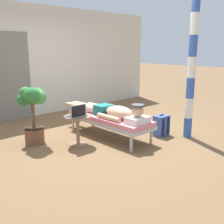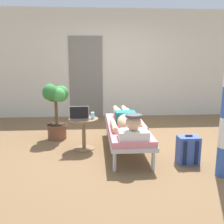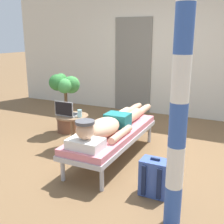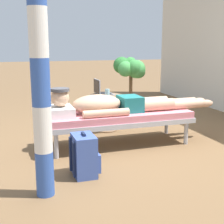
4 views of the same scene
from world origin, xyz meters
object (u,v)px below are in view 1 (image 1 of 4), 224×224
Objects in this scene: side_table at (78,125)px; porch_post at (192,67)px; backpack at (161,126)px; drink_glass at (85,112)px; potted_plant at (33,106)px; lounge_chair at (109,119)px; person_reclining at (111,111)px; laptop at (76,114)px.

side_table is 0.20× the size of porch_post.
side_table is 1.23× the size of backpack.
potted_plant reaches higher than drink_glass.
drink_glass is at bearing -42.38° from potted_plant.
backpack reaches higher than lounge_chair.
potted_plant is (-1.22, 0.69, 0.16)m from person_reclining.
porch_post is at bearing -42.16° from person_reclining.
drink_glass is 0.25× the size of backpack.
potted_plant is at bearing 152.16° from lounge_chair.
person_reclining is 20.10× the size of drink_glass.
porch_post is at bearing -54.08° from backpack.
person_reclining is 0.76m from laptop.
potted_plant is at bearing 131.64° from side_table.
laptop is (-0.76, 0.05, 0.06)m from person_reclining.
side_table is (-0.70, 0.10, -0.16)m from person_reclining.
backpack is at bearing -36.12° from person_reclining.
potted_plant reaches higher than lounge_chair.
laptop is (-0.76, 0.01, 0.24)m from lounge_chair.
side_table is 0.50× the size of potted_plant.
potted_plant is (-1.22, 0.64, 0.34)m from lounge_chair.
laptop is 0.12× the size of porch_post.
lounge_chair is 3.51× the size of side_table.
lounge_chair is at bearing 90.00° from person_reclining.
laptop is 0.21m from drink_glass.
porch_post is at bearing -43.47° from lounge_chair.
porch_post is (1.65, -1.07, 0.76)m from drink_glass.
person_reclining is (0.00, -0.05, 0.17)m from lounge_chair.
laptop is 2.26m from porch_post.
lounge_chair is at bearing 136.53° from porch_post.
potted_plant is at bearing 137.62° from drink_glass.
backpack is (1.50, -0.69, -0.16)m from side_table.
laptop is at bearing 175.96° from person_reclining.
lounge_chair is at bearing -27.84° from potted_plant.
person_reclining is at bearing -90.00° from lounge_chair.
laptop reaches higher than side_table.
porch_post is (0.30, -0.41, 1.14)m from backpack.
laptop reaches higher than backpack.
drink_glass reaches higher than backpack.
person_reclining is 7.00× the size of laptop.
drink_glass is (0.15, -0.03, 0.22)m from side_table.
drink_glass is 0.04× the size of porch_post.
porch_post is at bearing -31.48° from side_table.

